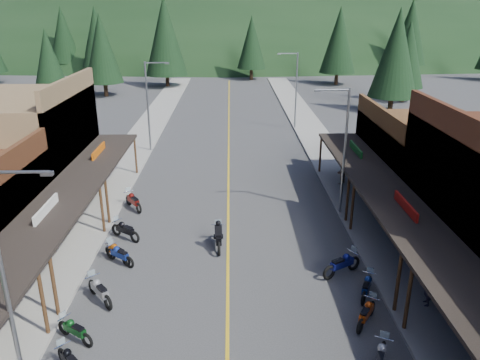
{
  "coord_description": "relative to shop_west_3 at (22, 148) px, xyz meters",
  "views": [
    {
      "loc": [
        0.18,
        -19.0,
        12.45
      ],
      "look_at": [
        0.71,
        6.33,
        3.0
      ],
      "focal_mm": 35.0,
      "sensor_mm": 36.0,
      "label": 1
    }
  ],
  "objects": [
    {
      "name": "ground",
      "position": [
        13.78,
        -11.3,
        -3.52
      ],
      "size": [
        220.0,
        220.0,
        0.0
      ],
      "primitive_type": "plane",
      "color": "#38383A",
      "rests_on": "ground"
    },
    {
      "name": "centerline",
      "position": [
        13.78,
        8.7,
        -3.51
      ],
      "size": [
        0.15,
        90.0,
        0.01
      ],
      "primitive_type": "cube",
      "color": "gold",
      "rests_on": "ground"
    },
    {
      "name": "sidewalk_west",
      "position": [
        5.08,
        8.7,
        -3.44
      ],
      "size": [
        3.4,
        94.0,
        0.15
      ],
      "primitive_type": "cube",
      "color": "gray",
      "rests_on": "ground"
    },
    {
      "name": "sidewalk_east",
      "position": [
        22.48,
        8.7,
        -3.44
      ],
      "size": [
        3.4,
        94.0,
        0.15
      ],
      "primitive_type": "cube",
      "color": "gray",
      "rests_on": "ground"
    },
    {
      "name": "shop_west_3",
      "position": [
        0.0,
        0.0,
        0.0
      ],
      "size": [
        10.9,
        10.2,
        8.2
      ],
      "color": "brown",
      "rests_on": "ground"
    },
    {
      "name": "shop_east_3",
      "position": [
        27.54,
        0.0,
        -0.99
      ],
      "size": [
        10.9,
        10.2,
        6.2
      ],
      "color": "#4C2D16",
      "rests_on": "ground"
    },
    {
      "name": "streetlight_0",
      "position": [
        6.83,
        -17.3,
        0.94
      ],
      "size": [
        2.16,
        0.18,
        8.0
      ],
      "color": "gray",
      "rests_on": "ground"
    },
    {
      "name": "streetlight_1",
      "position": [
        6.83,
        10.7,
        0.94
      ],
      "size": [
        2.16,
        0.18,
        8.0
      ],
      "color": "gray",
      "rests_on": "ground"
    },
    {
      "name": "streetlight_2",
      "position": [
        20.74,
        -3.3,
        0.94
      ],
      "size": [
        2.16,
        0.18,
        8.0
      ],
      "color": "gray",
      "rests_on": "ground"
    },
    {
      "name": "streetlight_3",
      "position": [
        20.74,
        18.7,
        0.94
      ],
      "size": [
        2.16,
        0.18,
        8.0
      ],
      "color": "gray",
      "rests_on": "ground"
    },
    {
      "name": "ridge_hill",
      "position": [
        13.78,
        123.7,
        -3.52
      ],
      "size": [
        310.0,
        140.0,
        60.0
      ],
      "primitive_type": "ellipsoid",
      "color": "black",
      "rests_on": "ground"
    },
    {
      "name": "pine_1",
      "position": [
        -10.22,
        58.7,
        3.72
      ],
      "size": [
        5.88,
        5.88,
        12.5
      ],
      "color": "black",
      "rests_on": "ground"
    },
    {
      "name": "pine_2",
      "position": [
        3.78,
        46.7,
        4.47
      ],
      "size": [
        6.72,
        6.72,
        14.0
      ],
      "color": "black",
      "rests_on": "ground"
    },
    {
      "name": "pine_3",
      "position": [
        17.78,
        54.7,
        2.96
      ],
      "size": [
        5.04,
        5.04,
        11.0
      ],
      "color": "black",
      "rests_on": "ground"
    },
    {
      "name": "pine_4",
      "position": [
        31.78,
        48.7,
        3.72
      ],
      "size": [
        5.88,
        5.88,
        12.5
      ],
      "color": "black",
      "rests_on": "ground"
    },
    {
      "name": "pine_5",
      "position": [
        47.78,
        60.7,
        4.47
      ],
      "size": [
        6.72,
        6.72,
        14.0
      ],
      "color": "black",
      "rests_on": "ground"
    },
    {
      "name": "pine_7",
      "position": [
        -18.22,
        64.7,
        3.72
      ],
      "size": [
        5.88,
        5.88,
        12.5
      ],
      "color": "black",
      "rests_on": "ground"
    },
    {
      "name": "pine_8",
      "position": [
        -8.22,
        28.7,
        2.46
      ],
      "size": [
        4.48,
        4.48,
        10.0
      ],
      "color": "black",
      "rests_on": "ground"
    },
    {
      "name": "pine_9",
      "position": [
        37.78,
        33.7,
        2.86
      ],
      "size": [
        4.93,
        4.93,
        10.8
      ],
      "color": "black",
      "rests_on": "ground"
    },
    {
      "name": "pine_10",
      "position": [
        -4.22,
        38.7,
        3.27
      ],
      "size": [
        5.38,
        5.38,
        11.6
      ],
      "color": "black",
      "rests_on": "ground"
    },
    {
      "name": "pine_11",
      "position": [
        33.78,
        26.7,
        3.67
      ],
      "size": [
        5.82,
        5.82,
        12.4
      ],
      "color": "black",
      "rests_on": "ground"
    },
    {
      "name": "bike_west_6",
      "position": [
        7.79,
        -15.04,
        -2.97
      ],
      "size": [
        1.95,
        1.6,
        1.1
      ],
      "primitive_type": null,
      "rotation": [
        0.0,
        0.0,
        0.98
      ],
      "color": "#0D4116",
      "rests_on": "ground"
    },
    {
      "name": "bike_west_7",
      "position": [
        8.09,
        -12.43,
        -2.89
      ],
      "size": [
        1.95,
        2.16,
        1.25
      ],
      "primitive_type": null,
      "rotation": [
        0.0,
        0.0,
        0.69
      ],
      "color": "gray",
      "rests_on": "ground"
    },
    {
      "name": "bike_west_8",
      "position": [
        8.26,
        -9.13,
        -2.96
      ],
      "size": [
        1.96,
        1.72,
        1.12
      ],
      "primitive_type": null,
      "rotation": [
        0.0,
        0.0,
        0.92
      ],
      "color": "navy",
      "rests_on": "ground"
    },
    {
      "name": "bike_west_9",
      "position": [
        8.07,
        -8.89,
        -2.95
      ],
      "size": [
        1.92,
        1.81,
        1.13
      ],
      "primitive_type": null,
      "rotation": [
        0.0,
        0.0,
        0.85
      ],
      "color": "#AB4E0C",
      "rests_on": "ground"
    },
    {
      "name": "bike_west_10",
      "position": [
        7.97,
        -6.42,
        -2.91
      ],
      "size": [
        2.16,
        1.85,
        1.23
      ],
      "primitive_type": null,
      "rotation": [
        0.0,
        0.0,
        0.94
      ],
      "color": "black",
      "rests_on": "ground"
    },
    {
      "name": "bike_west_11",
      "position": [
        7.63,
        -2.26,
        -2.89
      ],
      "size": [
        1.87,
        2.25,
        1.27
      ],
      "primitive_type": null,
      "rotation": [
        0.0,
        0.0,
        0.6
      ],
      "color": "#62100D",
      "rests_on": "ground"
    },
    {
      "name": "bike_east_5",
      "position": [
        19.31,
        -16.88,
        -2.93
      ],
      "size": [
        1.5,
        2.15,
        1.17
      ],
      "primitive_type": null,
      "rotation": [
        0.0,
        0.0,
        -0.44
      ],
      "color": "#9A999E",
      "rests_on": "ground"
    },
    {
      "name": "bike_east_6",
      "position": [
        19.54,
        -14.23,
        -2.95
      ],
      "size": [
        1.67,
        2.02,
        1.14
      ],
      "primitive_type": null,
      "rotation": [
        0.0,
        0.0,
        -0.6
      ],
      "color": "#BC3E0D",
      "rests_on": "ground"
    },
    {
      "name": "bike_east_7",
      "position": [
        20.09,
        -12.29,
        -2.96
      ],
      "size": [
        1.45,
        2.06,
        1.13
      ],
      "primitive_type": null,
      "rotation": [
        0.0,
        0.0,
        -0.45
      ],
      "color": "navy",
      "rests_on": "ground"
    },
    {
      "name": "bike_east_8",
      "position": [
        19.38,
        -10.42,
        -2.86
      ],
      "size": [
        2.36,
        1.83,
        1.31
      ],
      "primitive_type": null,
      "rotation": [
        0.0,
        0.0,
        -1.03
      ],
      "color": "navy",
      "rests_on": "ground"
    },
    {
      "name": "rider_on_bike",
      "position": [
        13.28,
        -7.56,
        -2.82
      ],
      "size": [
        0.86,
        2.34,
        1.76
      ],
      "rotation": [
        0.0,
        0.0,
        0.04
      ],
      "color": "black",
      "rests_on": "ground"
    },
    {
      "name": "pedestrian_east_a",
      "position": [
        22.52,
        -13.13,
        -2.54
      ],
      "size": [
        0.46,
        0.64,
        1.65
      ],
      "primitive_type": "imported",
      "rotation": [
        0.0,
        0.0,
        -1.68
      ],
      "color": "#242031",
      "rests_on": "sidewalk_east"
    },
    {
      "name": "pedestrian_east_b",
      "position": [
        22.04,
        1.78,
        -2.51
      ],
      "size": [
        0.94,
        0.93,
        1.73
      ],
      "primitive_type": "imported",
      "rotation": [
        0.0,
        0.0,
        3.9
      ],
      "color": "brown",
      "rests_on": "sidewalk_east"
    }
  ]
}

